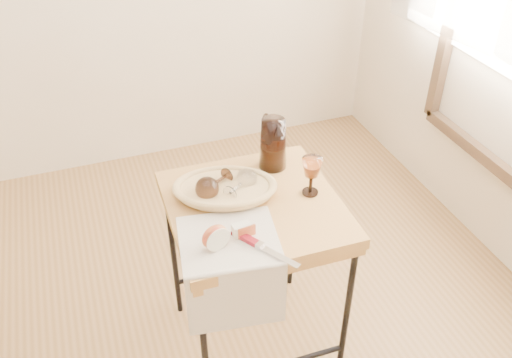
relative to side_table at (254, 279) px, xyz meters
name	(u,v)px	position (x,y,z in m)	size (l,w,h in m)	color
side_table	(254,279)	(0.00, 0.00, 0.00)	(0.60, 0.60, 0.77)	olive
tea_towel	(229,240)	(-0.14, -0.16, 0.39)	(0.32, 0.29, 0.01)	white
bread_basket	(225,190)	(-0.08, 0.08, 0.41)	(0.33, 0.23, 0.05)	tan
goblet_lying_a	(216,183)	(-0.11, 0.09, 0.44)	(0.14, 0.09, 0.09)	#503525
goblet_lying_b	(240,185)	(-0.03, 0.06, 0.44)	(0.12, 0.08, 0.08)	white
pitcher	(273,144)	(0.15, 0.19, 0.49)	(0.15, 0.23, 0.25)	black
wine_goblet	(311,176)	(0.21, -0.01, 0.46)	(0.07, 0.07, 0.15)	white
apple_half	(215,236)	(-0.19, -0.17, 0.43)	(0.09, 0.05, 0.08)	red
apple_wedge	(242,229)	(-0.10, -0.15, 0.41)	(0.06, 0.03, 0.04)	silver
table_knife	(262,246)	(-0.06, -0.23, 0.40)	(0.26, 0.03, 0.02)	silver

